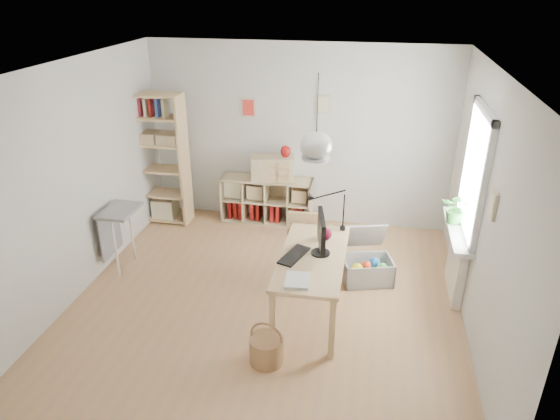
% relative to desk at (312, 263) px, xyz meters
% --- Properties ---
extents(ground, '(4.50, 4.50, 0.00)m').
position_rel_desk_xyz_m(ground, '(-0.55, 0.15, -0.66)').
color(ground, '#AA7E55').
rests_on(ground, ground).
extents(room_shell, '(4.50, 4.50, 4.50)m').
position_rel_desk_xyz_m(room_shell, '(-0.00, 0.00, 1.34)').
color(room_shell, silver).
rests_on(room_shell, ground).
extents(window_unit, '(0.07, 1.16, 1.46)m').
position_rel_desk_xyz_m(window_unit, '(1.68, 0.75, 0.89)').
color(window_unit, white).
rests_on(window_unit, ground).
extents(radiator, '(0.10, 0.80, 0.80)m').
position_rel_desk_xyz_m(radiator, '(1.64, 0.75, -0.26)').
color(radiator, white).
rests_on(radiator, ground).
extents(windowsill, '(0.22, 1.20, 0.06)m').
position_rel_desk_xyz_m(windowsill, '(1.59, 0.75, 0.17)').
color(windowsill, white).
rests_on(windowsill, radiator).
extents(desk, '(0.70, 1.50, 0.75)m').
position_rel_desk_xyz_m(desk, '(0.00, 0.00, 0.00)').
color(desk, '#D9BC7C').
rests_on(desk, ground).
extents(cube_shelf, '(1.40, 0.38, 0.72)m').
position_rel_desk_xyz_m(cube_shelf, '(-1.02, 2.23, -0.36)').
color(cube_shelf, '#CFBC88').
rests_on(cube_shelf, ground).
extents(tall_bookshelf, '(0.80, 0.38, 2.00)m').
position_rel_desk_xyz_m(tall_bookshelf, '(-2.59, 1.95, 0.43)').
color(tall_bookshelf, '#D9BC7C').
rests_on(tall_bookshelf, ground).
extents(side_table, '(0.40, 0.55, 0.85)m').
position_rel_desk_xyz_m(side_table, '(-2.59, 0.50, 0.01)').
color(side_table, gray).
rests_on(side_table, ground).
extents(chair, '(0.44, 0.44, 0.88)m').
position_rel_desk_xyz_m(chair, '(-0.20, 0.65, -0.15)').
color(chair, gray).
rests_on(chair, ground).
extents(wicker_basket, '(0.34, 0.34, 0.47)m').
position_rel_desk_xyz_m(wicker_basket, '(-0.32, -0.88, -0.50)').
color(wicker_basket, olive).
rests_on(wicker_basket, ground).
extents(storage_chest, '(0.76, 0.82, 0.64)m').
position_rel_desk_xyz_m(storage_chest, '(0.59, 0.84, -0.45)').
color(storage_chest, beige).
rests_on(storage_chest, ground).
extents(monitor, '(0.21, 0.52, 0.46)m').
position_rel_desk_xyz_m(monitor, '(0.08, 0.06, 0.35)').
color(monitor, black).
rests_on(monitor, desk).
extents(keyboard, '(0.31, 0.49, 0.02)m').
position_rel_desk_xyz_m(keyboard, '(-0.20, -0.05, 0.10)').
color(keyboard, black).
rests_on(keyboard, desk).
extents(task_lamp, '(0.46, 0.17, 0.49)m').
position_rel_desk_xyz_m(task_lamp, '(0.04, 0.61, 0.43)').
color(task_lamp, black).
rests_on(task_lamp, desk).
extents(yarn_ball, '(0.15, 0.15, 0.15)m').
position_rel_desk_xyz_m(yarn_ball, '(0.09, 0.38, 0.17)').
color(yarn_ball, '#450918').
rests_on(yarn_ball, desk).
extents(paper_tray, '(0.26, 0.31, 0.03)m').
position_rel_desk_xyz_m(paper_tray, '(-0.08, -0.54, 0.11)').
color(paper_tray, white).
rests_on(paper_tray, desk).
extents(drawer_chest, '(0.67, 0.40, 0.36)m').
position_rel_desk_xyz_m(drawer_chest, '(-0.91, 2.19, 0.24)').
color(drawer_chest, '#CFBC88').
rests_on(drawer_chest, cube_shelf).
extents(red_vase, '(0.15, 0.15, 0.18)m').
position_rel_desk_xyz_m(red_vase, '(-0.71, 2.19, 0.51)').
color(red_vase, maroon).
rests_on(red_vase, drawer_chest).
extents(potted_plant, '(0.42, 0.39, 0.38)m').
position_rel_desk_xyz_m(potted_plant, '(1.57, 0.90, 0.39)').
color(potted_plant, '#286A27').
rests_on(potted_plant, windowsill).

